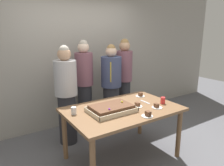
% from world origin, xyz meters
% --- Properties ---
extents(ground_plane, '(12.00, 12.00, 0.00)m').
position_xyz_m(ground_plane, '(0.00, 0.00, 0.00)').
color(ground_plane, '#5B5B60').
extents(interior_back_panel, '(8.00, 0.12, 3.00)m').
position_xyz_m(interior_back_panel, '(0.00, 1.60, 1.50)').
color(interior_back_panel, '#9E998E').
rests_on(interior_back_panel, ground_plane).
extents(party_table, '(1.60, 1.04, 0.79)m').
position_xyz_m(party_table, '(0.00, 0.00, 0.70)').
color(party_table, brown).
rests_on(party_table, ground_plane).
extents(sheet_cake, '(0.62, 0.43, 0.12)m').
position_xyz_m(sheet_cake, '(-0.21, -0.02, 0.83)').
color(sheet_cake, beige).
rests_on(sheet_cake, party_table).
extents(plated_slice_near_left, '(0.15, 0.15, 0.06)m').
position_xyz_m(plated_slice_near_left, '(0.21, -0.07, 0.81)').
color(plated_slice_near_left, white).
rests_on(plated_slice_near_left, party_table).
extents(plated_slice_near_right, '(0.15, 0.15, 0.07)m').
position_xyz_m(plated_slice_near_right, '(0.41, -0.26, 0.81)').
color(plated_slice_near_right, white).
rests_on(plated_slice_near_right, party_table).
extents(plated_slice_far_left, '(0.15, 0.15, 0.07)m').
position_xyz_m(plated_slice_far_left, '(0.09, -0.42, 0.81)').
color(plated_slice_far_left, white).
rests_on(plated_slice_far_left, party_table).
extents(plated_slice_far_right, '(0.15, 0.15, 0.07)m').
position_xyz_m(plated_slice_far_right, '(0.57, 0.28, 0.81)').
color(plated_slice_far_right, white).
rests_on(plated_slice_far_right, party_table).
extents(drink_cup_nearest, '(0.07, 0.07, 0.10)m').
position_xyz_m(drink_cup_nearest, '(-0.67, 0.17, 0.84)').
color(drink_cup_nearest, white).
rests_on(drink_cup_nearest, party_table).
extents(drink_cup_middle, '(0.07, 0.07, 0.10)m').
position_xyz_m(drink_cup_middle, '(0.62, -0.18, 0.84)').
color(drink_cup_middle, red).
rests_on(drink_cup_middle, party_table).
extents(cake_server_utensil, '(0.03, 0.20, 0.01)m').
position_xyz_m(cake_server_utensil, '(0.44, 0.02, 0.79)').
color(cake_server_utensil, silver).
rests_on(cake_server_utensil, party_table).
extents(person_serving_front, '(0.38, 0.38, 1.63)m').
position_xyz_m(person_serving_front, '(0.41, 0.93, 0.83)').
color(person_serving_front, '#28282D').
rests_on(person_serving_front, ground_plane).
extents(person_green_shirt_behind, '(0.36, 0.36, 1.65)m').
position_xyz_m(person_green_shirt_behind, '(-0.50, 0.87, 0.85)').
color(person_green_shirt_behind, '#28282D').
rests_on(person_green_shirt_behind, ground_plane).
extents(person_striped_tie_right, '(0.33, 0.33, 1.71)m').
position_xyz_m(person_striped_tie_right, '(0.87, 1.14, 0.90)').
color(person_striped_tie_right, '#28282D').
rests_on(person_striped_tie_right, ground_plane).
extents(person_far_right_suit, '(0.33, 0.33, 1.71)m').
position_xyz_m(person_far_right_suit, '(-0.03, 1.18, 0.89)').
color(person_far_right_suit, '#28282D').
rests_on(person_far_right_suit, ground_plane).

